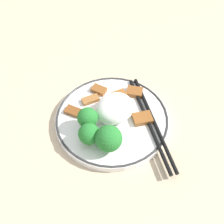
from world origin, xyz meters
name	(u,v)px	position (x,y,z in m)	size (l,w,h in m)	color
ground_plane	(112,122)	(0.00, 0.00, 0.00)	(3.00, 3.00, 0.00)	#C6B28E
plate	(112,120)	(0.00, 0.00, 0.01)	(0.24, 0.24, 0.02)	white
rice_mound	(114,108)	(0.01, 0.00, 0.04)	(0.08, 0.07, 0.05)	white
broccoli_back_left	(88,118)	(-0.05, 0.02, 0.05)	(0.04, 0.04, 0.05)	#7FB756
broccoli_back_center	(89,134)	(-0.07, -0.01, 0.04)	(0.04, 0.04, 0.05)	#7FB756
broccoli_back_right	(109,139)	(-0.06, -0.05, 0.05)	(0.05, 0.05, 0.06)	#7FB756
meat_near_front	(119,95)	(0.05, 0.03, 0.02)	(0.04, 0.03, 0.01)	#995B28
meat_near_left	(142,118)	(0.04, -0.05, 0.02)	(0.05, 0.05, 0.01)	brown
meat_near_right	(89,101)	(0.00, 0.07, 0.02)	(0.04, 0.03, 0.01)	#9E6633
meat_near_back	(99,90)	(0.03, 0.07, 0.02)	(0.03, 0.04, 0.01)	brown
meat_on_rice_edge	(107,104)	(0.02, 0.03, 0.02)	(0.04, 0.03, 0.01)	#995B28
meat_mid_left	(73,111)	(-0.05, 0.07, 0.02)	(0.03, 0.04, 0.01)	brown
meat_mid_right	(134,92)	(0.08, 0.01, 0.02)	(0.04, 0.04, 0.01)	brown
chopsticks	(151,122)	(0.05, -0.07, 0.02)	(0.14, 0.23, 0.01)	black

